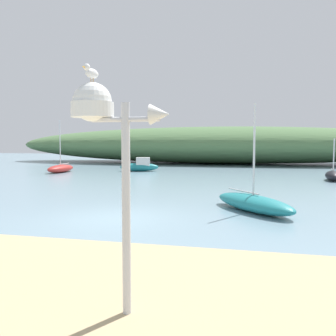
{
  "coord_description": "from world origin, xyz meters",
  "views": [
    {
      "loc": [
        4.56,
        -11.69,
        2.63
      ],
      "look_at": [
        1.32,
        2.26,
        1.58
      ],
      "focal_mm": 39.18,
      "sensor_mm": 36.0,
      "label": 1
    }
  ],
  "objects": [
    {
      "name": "sailboat_far_right",
      "position": [
        4.6,
        2.31,
        0.32
      ],
      "size": [
        3.59,
        4.09,
        4.05
      ],
      "color": "teal",
      "rests_on": "ground"
    },
    {
      "name": "seagull_on_radar",
      "position": [
        2.37,
        -6.94,
        3.58
      ],
      "size": [
        0.17,
        0.33,
        0.23
      ],
      "color": "orange",
      "rests_on": "mast_structure"
    },
    {
      "name": "mast_structure",
      "position": [
        2.51,
        -6.92,
        2.92
      ],
      "size": [
        1.4,
        0.59,
        3.24
      ],
      "color": "silver",
      "rests_on": "beach_sand"
    },
    {
      "name": "sailboat_west_reach",
      "position": [
        -11.27,
        16.3,
        0.35
      ],
      "size": [
        1.3,
        3.54,
        4.38
      ],
      "color": "#B72D28",
      "rests_on": "ground"
    },
    {
      "name": "sailboat_centre_water",
      "position": [
        9.81,
        14.59,
        0.34
      ],
      "size": [
        1.19,
        2.69,
        2.83
      ],
      "color": "black",
      "rests_on": "ground"
    },
    {
      "name": "ground_plane",
      "position": [
        0.0,
        0.0,
        0.0
      ],
      "size": [
        120.0,
        120.0,
        0.0
      ],
      "primitive_type": "plane",
      "color": "#7A99A8"
    },
    {
      "name": "distant_hill",
      "position": [
        0.57,
        32.63,
        2.19
      ],
      "size": [
        51.94,
        12.38,
        4.39
      ],
      "primitive_type": "ellipsoid",
      "color": "#517547",
      "rests_on": "ground"
    },
    {
      "name": "motorboat_east_reach",
      "position": [
        -5.12,
        19.08,
        0.47
      ],
      "size": [
        3.52,
        1.8,
        1.22
      ],
      "color": "teal",
      "rests_on": "ground"
    }
  ]
}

